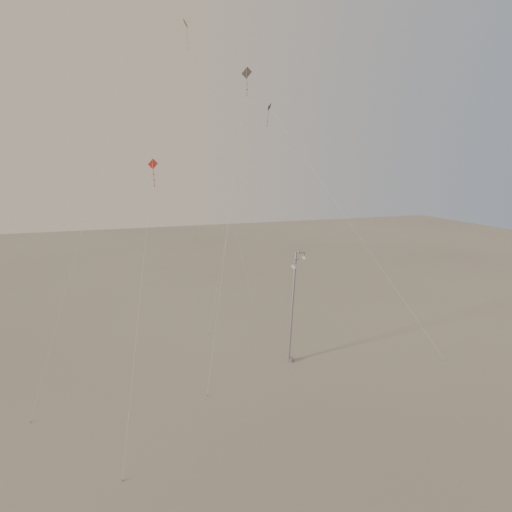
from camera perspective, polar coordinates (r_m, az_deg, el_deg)
name	(u,v)px	position (r m, az deg, el deg)	size (l,w,h in m)	color
ground	(281,390)	(28.97, 3.57, -18.62)	(160.00, 160.00, 0.00)	gray
street_lamp	(294,304)	(30.81, 5.40, -6.83)	(1.53, 0.92, 8.96)	#95979D
kite_0	(132,41)	(33.81, -17.24, 27.31)	(10.35, 10.92, 31.28)	maroon
kite_1	(239,136)	(30.88, -2.42, 16.77)	(5.50, 7.57, 22.39)	#312C29
kite_3	(147,229)	(23.79, -15.33, 3.74)	(3.14, 7.68, 15.50)	maroon
kite_4	(305,159)	(37.97, 6.96, 13.57)	(9.75, 15.43, 20.96)	#312C29
kite_5	(200,86)	(42.91, -7.97, 22.98)	(6.36, 2.53, 28.79)	#A4641B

